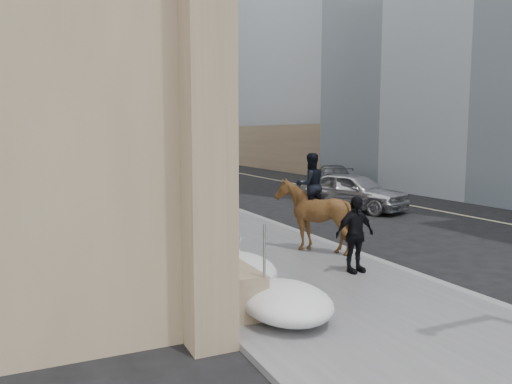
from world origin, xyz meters
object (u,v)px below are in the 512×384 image
(car_silver, at_px, (353,191))
(mounted_horse_left, at_px, (193,202))
(car_grey, at_px, (332,176))
(pedestrian, at_px, (355,234))

(car_silver, bearing_deg, mounted_horse_left, 178.16)
(mounted_horse_left, bearing_deg, car_grey, -134.85)
(pedestrian, xyz_separation_m, car_silver, (5.91, 8.37, -0.18))
(mounted_horse_left, xyz_separation_m, car_grey, (12.07, 10.81, -0.49))
(car_silver, distance_m, car_grey, 8.76)
(pedestrian, relative_size, car_grey, 0.36)
(car_silver, bearing_deg, car_grey, 40.28)
(car_silver, height_order, car_grey, car_silver)
(pedestrian, distance_m, car_grey, 18.97)
(pedestrian, bearing_deg, car_grey, 55.31)
(mounted_horse_left, height_order, car_grey, mounted_horse_left)
(mounted_horse_left, xyz_separation_m, car_silver, (8.05, 3.02, -0.38))
(mounted_horse_left, distance_m, pedestrian, 5.76)
(mounted_horse_left, relative_size, car_silver, 0.56)
(mounted_horse_left, relative_size, car_grey, 0.55)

